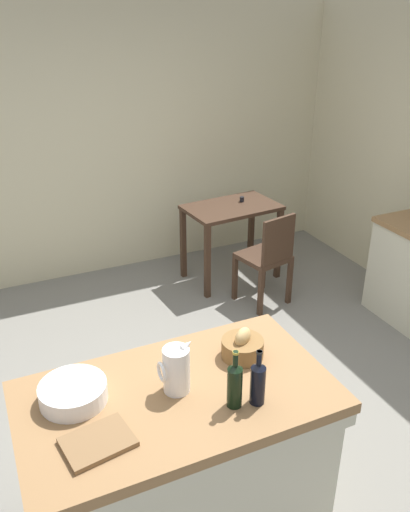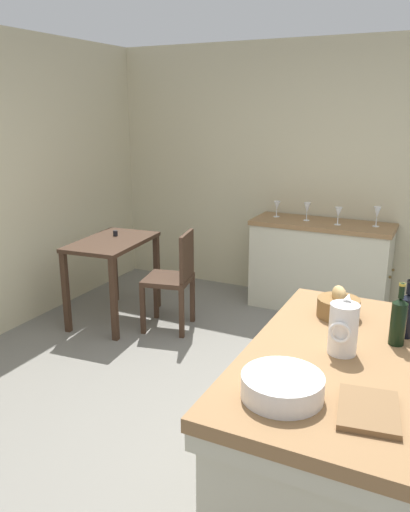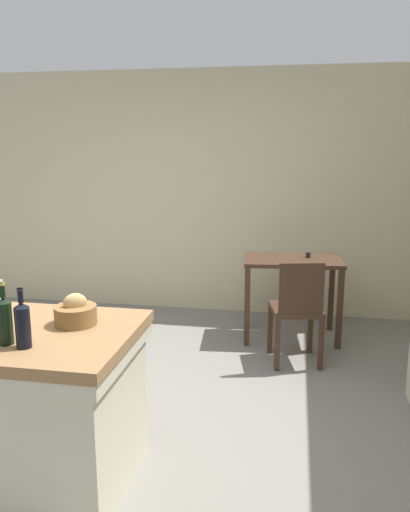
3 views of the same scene
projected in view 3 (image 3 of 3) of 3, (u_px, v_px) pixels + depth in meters
name	position (u px, v px, depth m)	size (l,w,h in m)	color
ground_plane	(109.00, 426.00, 3.35)	(6.76, 6.76, 0.00)	slate
wall_back	(189.00, 193.00, 5.58)	(5.32, 0.12, 2.60)	beige
writing_desk	(292.00, 272.00, 4.78)	(0.95, 0.64, 0.83)	#3D281C
wooden_chair	(297.00, 308.00, 4.20)	(0.48, 0.48, 0.91)	#3D281C
bread_basket	(76.00, 313.00, 2.70)	(0.22, 0.22, 0.17)	brown
wine_bottle_dark	(23.00, 324.00, 2.38)	(0.07, 0.07, 0.29)	black
wine_bottle_amber	(5.00, 320.00, 2.42)	(0.07, 0.07, 0.30)	black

